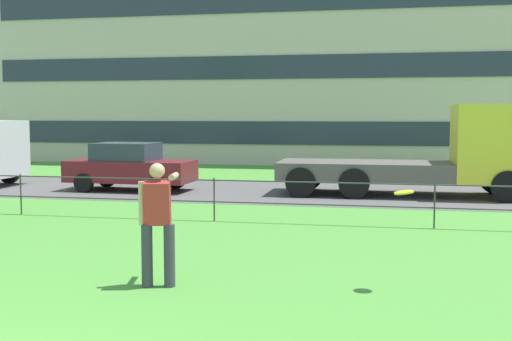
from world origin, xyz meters
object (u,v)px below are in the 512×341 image
person_thrower (158,220)px  car_maroon_right (130,167)px  frisbee (404,192)px  flatbed_truck_far_right (438,156)px

person_thrower → car_maroon_right: 11.92m
person_thrower → frisbee: (3.43, 0.50, 0.42)m
flatbed_truck_far_right → frisbee: bearing=-96.6°
person_thrower → flatbed_truck_far_right: size_ratio=0.24×
frisbee → car_maroon_right: 13.32m
person_thrower → car_maroon_right: (-4.93, 10.86, -0.19)m
person_thrower → frisbee: size_ratio=5.68×
car_maroon_right → flatbed_truck_far_right: bearing=2.9°
frisbee → flatbed_truck_far_right: size_ratio=0.04×
frisbee → flatbed_truck_far_right: flatbed_truck_far_right is taller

